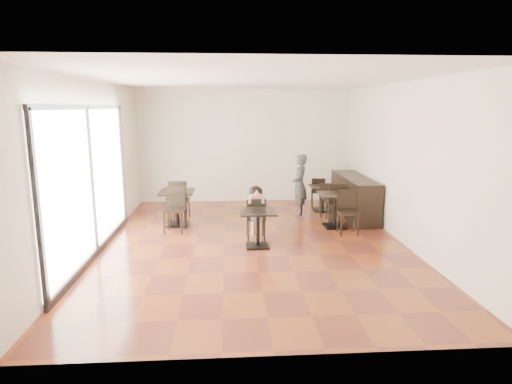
{
  "coord_description": "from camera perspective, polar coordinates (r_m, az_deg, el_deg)",
  "views": [
    {
      "loc": [
        -0.49,
        -8.25,
        2.7
      ],
      "look_at": [
        0.07,
        0.26,
        1.0
      ],
      "focal_mm": 30.0,
      "sensor_mm": 36.0,
      "label": 1
    }
  ],
  "objects": [
    {
      "name": "floor",
      "position": [
        8.7,
        -0.37,
        -6.82
      ],
      "size": [
        6.0,
        8.0,
        0.01
      ],
      "primitive_type": "cube",
      "color": "brown",
      "rests_on": "ground"
    },
    {
      "name": "adult_patron",
      "position": [
        10.9,
        5.86,
        0.99
      ],
      "size": [
        0.45,
        0.61,
        1.53
      ],
      "primitive_type": "imported",
      "rotation": [
        0.0,
        0.0,
        -1.72
      ],
      "color": "#3E3D42",
      "rests_on": "floor"
    },
    {
      "name": "chair_mid_b",
      "position": [
        9.41,
        12.21,
        -2.72
      ],
      "size": [
        0.44,
        0.44,
        0.94
      ],
      "primitive_type": null,
      "rotation": [
        0.0,
        0.0,
        -0.04
      ],
      "color": "black",
      "rests_on": "floor"
    },
    {
      "name": "chair_back_a",
      "position": [
        11.91,
        8.24,
        0.03
      ],
      "size": [
        0.41,
        0.41,
        0.81
      ],
      "primitive_type": null,
      "rotation": [
        0.0,
        0.0,
        2.99
      ],
      "color": "black",
      "rests_on": "floor"
    },
    {
      "name": "child_table",
      "position": [
        8.37,
        0.23,
        -4.94
      ],
      "size": [
        0.69,
        0.69,
        0.73
      ],
      "primitive_type": null,
      "color": "black",
      "rests_on": "floor"
    },
    {
      "name": "wall_back",
      "position": [
        12.31,
        -1.49,
        6.14
      ],
      "size": [
        6.0,
        0.01,
        3.2
      ],
      "primitive_type": "cube",
      "color": "white",
      "rests_on": "floor"
    },
    {
      "name": "cafe_table_back",
      "position": [
        11.4,
        8.8,
        -0.84
      ],
      "size": [
        0.72,
        0.72,
        0.67
      ],
      "primitive_type": null,
      "rotation": [
        0.0,
        0.0,
        -0.15
      ],
      "color": "black",
      "rests_on": "floor"
    },
    {
      "name": "child",
      "position": [
        8.85,
        -0.02,
        -2.78
      ],
      "size": [
        0.39,
        0.55,
        1.1
      ],
      "primitive_type": null,
      "color": "gray",
      "rests_on": "child_chair"
    },
    {
      "name": "child_chair",
      "position": [
        8.88,
        -0.02,
        -3.49
      ],
      "size": [
        0.39,
        0.39,
        0.88
      ],
      "primitive_type": null,
      "rotation": [
        0.0,
        0.0,
        3.14
      ],
      "color": "black",
      "rests_on": "floor"
    },
    {
      "name": "wall_front",
      "position": [
        4.42,
        2.7,
        -3.16
      ],
      "size": [
        6.0,
        0.01,
        3.2
      ],
      "primitive_type": "cube",
      "color": "white",
      "rests_on": "floor"
    },
    {
      "name": "chair_back_b",
      "position": [
        10.86,
        9.43,
        -1.1
      ],
      "size": [
        0.41,
        0.41,
        0.81
      ],
      "primitive_type": null,
      "rotation": [
        0.0,
        0.0,
        -0.15
      ],
      "color": "black",
      "rests_on": "floor"
    },
    {
      "name": "chair_left_a",
      "position": [
        10.56,
        -10.14,
        -1.0
      ],
      "size": [
        0.48,
        0.48,
        0.98
      ],
      "primitive_type": null,
      "rotation": [
        0.0,
        0.0,
        3.04
      ],
      "color": "black",
      "rests_on": "floor"
    },
    {
      "name": "ceiling",
      "position": [
        8.28,
        -0.4,
        14.72
      ],
      "size": [
        6.0,
        8.0,
        0.01
      ],
      "primitive_type": "cube",
      "color": "white",
      "rests_on": "floor"
    },
    {
      "name": "chair_left_b",
      "position": [
        9.5,
        -10.85,
        -2.41
      ],
      "size": [
        0.48,
        0.48,
        0.98
      ],
      "primitive_type": null,
      "rotation": [
        0.0,
        0.0,
        -0.1
      ],
      "color": "black",
      "rests_on": "floor"
    },
    {
      "name": "cafe_table_mid",
      "position": [
        9.9,
        10.5,
        -2.42
      ],
      "size": [
        0.76,
        0.76,
        0.78
      ],
      "primitive_type": null,
      "rotation": [
        0.0,
        0.0,
        -0.04
      ],
      "color": "black",
      "rests_on": "floor"
    },
    {
      "name": "wall_right",
      "position": [
        9.03,
        19.03,
        3.65
      ],
      "size": [
        0.01,
        8.0,
        3.2
      ],
      "primitive_type": "cube",
      "color": "white",
      "rests_on": "floor"
    },
    {
      "name": "cafe_table_left",
      "position": [
        10.05,
        -10.46,
        -2.12
      ],
      "size": [
        0.84,
        0.84,
        0.81
      ],
      "primitive_type": null,
      "rotation": [
        0.0,
        0.0,
        -0.1
      ],
      "color": "black",
      "rests_on": "floor"
    },
    {
      "name": "chair_mid_a",
      "position": [
        10.44,
        10.57,
        -1.27
      ],
      "size": [
        0.44,
        0.44,
        0.94
      ],
      "primitive_type": null,
      "rotation": [
        0.0,
        0.0,
        3.1
      ],
      "color": "black",
      "rests_on": "floor"
    },
    {
      "name": "storefront_window",
      "position": [
        8.25,
        -21.24,
        1.42
      ],
      "size": [
        0.04,
        4.5,
        2.6
      ],
      "primitive_type": "cube",
      "color": "white",
      "rests_on": "floor"
    },
    {
      "name": "pizza_slice",
      "position": [
        8.57,
        0.06,
        -0.47
      ],
      "size": [
        0.26,
        0.2,
        0.06
      ],
      "primitive_type": null,
      "color": "tan",
      "rests_on": "child"
    },
    {
      "name": "plate",
      "position": [
        8.18,
        0.28,
        -2.63
      ],
      "size": [
        0.25,
        0.25,
        0.01
      ],
      "primitive_type": "cylinder",
      "color": "black",
      "rests_on": "child_table"
    },
    {
      "name": "wall_left",
      "position": [
        8.7,
        -20.55,
        3.28
      ],
      "size": [
        0.01,
        8.0,
        3.2
      ],
      "primitive_type": "cube",
      "color": "white",
      "rests_on": "floor"
    },
    {
      "name": "service_counter",
      "position": [
        10.95,
        12.97,
        -0.62
      ],
      "size": [
        0.6,
        2.4,
        1.0
      ],
      "primitive_type": "cube",
      "color": "black",
      "rests_on": "floor"
    }
  ]
}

